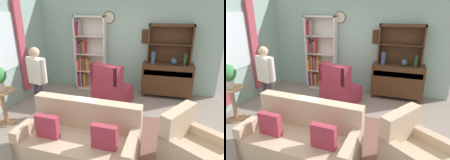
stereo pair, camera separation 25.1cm
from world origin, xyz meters
TOP-DOWN VIEW (x-y plane):
  - ground_plane at (0.00, 0.00)m, footprint 5.40×4.60m
  - wall_back at (-0.00, 2.13)m, footprint 5.00×0.09m
  - area_rug at (0.20, -0.30)m, footprint 2.71×1.82m
  - bookshelf at (-1.05, 1.94)m, footprint 0.90×0.30m
  - sideboard at (1.19, 1.86)m, footprint 1.30×0.45m
  - sideboard_hutch at (1.19, 1.97)m, footprint 1.10×0.26m
  - vase_tall at (0.80, 1.78)m, footprint 0.11×0.11m
  - vase_round at (1.32, 1.79)m, footprint 0.15×0.15m
  - bottle_wine at (1.58, 1.77)m, footprint 0.07×0.07m
  - couch_floral at (-0.12, -0.95)m, footprint 1.84×0.93m
  - armchair_floral at (1.54, -0.72)m, footprint 1.07×1.06m
  - wingback_chair at (-0.16, 1.08)m, footprint 1.01×1.02m
  - plant_stand at (-2.03, -0.37)m, footprint 0.52×0.52m
  - potted_plant_large at (-2.06, -0.38)m, footprint 0.35×0.35m
  - person_reading at (-1.44, 0.02)m, footprint 0.52×0.28m
  - coffee_table at (-0.05, -0.12)m, footprint 0.80×0.50m
  - book_stack at (-0.19, -0.18)m, footprint 0.22×0.16m

SIDE VIEW (x-z plane):
  - ground_plane at x=0.00m, z-range -0.02..0.00m
  - area_rug at x=0.20m, z-range 0.00..0.01m
  - armchair_floral at x=1.54m, z-range -0.15..0.73m
  - couch_floral at x=-0.12m, z-range -0.14..0.76m
  - coffee_table at x=-0.05m, z-range 0.14..0.56m
  - wingback_chair at x=-0.16m, z-range -0.14..0.91m
  - plant_stand at x=-2.03m, z-range 0.08..0.83m
  - book_stack at x=-0.19m, z-range 0.42..0.49m
  - sideboard at x=1.19m, z-range 0.05..0.97m
  - person_reading at x=-1.44m, z-range 0.13..1.69m
  - vase_round at x=1.32m, z-range 0.92..1.09m
  - bookshelf at x=-1.05m, z-range -0.04..2.06m
  - potted_plant_large at x=-2.06m, z-range 0.78..1.27m
  - bottle_wine at x=1.58m, z-range 0.92..1.22m
  - vase_tall at x=0.80m, z-range 0.92..1.24m
  - wall_back at x=0.00m, z-range 0.00..2.80m
  - sideboard_hutch at x=1.19m, z-range 1.06..2.06m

